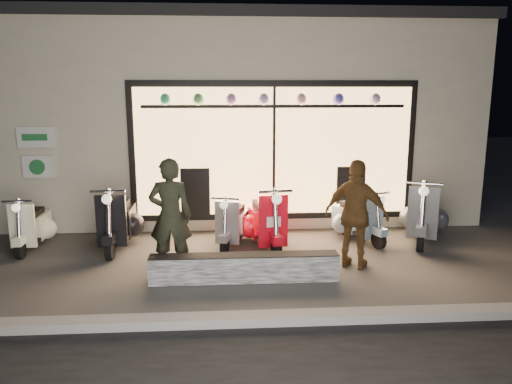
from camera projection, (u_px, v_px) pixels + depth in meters
ground at (235, 265)px, 7.83m from camera, size 40.00×40.00×0.00m
kerb at (239, 320)px, 5.86m from camera, size 40.00×0.25×0.12m
shop_building at (229, 114)px, 12.27m from camera, size 10.20×6.23×4.20m
graffiti_barrier at (244, 268)px, 7.16m from camera, size 2.71×0.28×0.40m
scooter_silver at (234, 223)px, 8.89m from camera, size 0.64×1.30×0.93m
scooter_red at (265, 221)px, 8.73m from camera, size 0.64×1.54×1.10m
scooter_black at (119, 221)px, 8.77m from camera, size 0.49×1.51×1.09m
scooter_cream at (33, 226)px, 8.71m from camera, size 0.43×1.29×0.92m
scooter_blue at (355, 219)px, 9.17m from camera, size 0.75×1.30×0.94m
scooter_grey at (424, 214)px, 9.16m from camera, size 0.94×1.55×1.14m
man at (170, 216)px, 7.39m from camera, size 0.66×0.45×1.74m
woman at (356, 215)px, 7.58m from camera, size 1.06×0.86×1.69m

